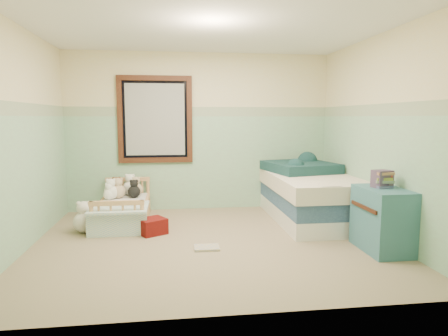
{
  "coord_description": "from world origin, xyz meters",
  "views": [
    {
      "loc": [
        -0.44,
        -4.59,
        1.48
      ],
      "look_at": [
        0.21,
        0.35,
        0.85
      ],
      "focal_mm": 31.82,
      "sensor_mm": 36.0,
      "label": 1
    }
  ],
  "objects": [
    {
      "name": "floor",
      "position": [
        0.0,
        0.0,
        -0.01
      ],
      "size": [
        4.2,
        3.6,
        0.02
      ],
      "primitive_type": "cube",
      "color": "#8A7656",
      "rests_on": "ground"
    },
    {
      "name": "ceiling",
      "position": [
        0.0,
        0.0,
        2.51
      ],
      "size": [
        4.2,
        3.6,
        0.02
      ],
      "primitive_type": "cube",
      "color": "white",
      "rests_on": "wall_back"
    },
    {
      "name": "wall_back",
      "position": [
        0.0,
        1.8,
        1.25
      ],
      "size": [
        4.2,
        0.04,
        2.5
      ],
      "primitive_type": "cube",
      "color": "beige",
      "rests_on": "floor"
    },
    {
      "name": "wall_front",
      "position": [
        0.0,
        -1.8,
        1.25
      ],
      "size": [
        4.2,
        0.04,
        2.5
      ],
      "primitive_type": "cube",
      "color": "beige",
      "rests_on": "floor"
    },
    {
      "name": "wall_left",
      "position": [
        -2.1,
        0.0,
        1.25
      ],
      "size": [
        0.04,
        3.6,
        2.5
      ],
      "primitive_type": "cube",
      "color": "beige",
      "rests_on": "floor"
    },
    {
      "name": "wall_right",
      "position": [
        2.1,
        0.0,
        1.25
      ],
      "size": [
        0.04,
        3.6,
        2.5
      ],
      "primitive_type": "cube",
      "color": "beige",
      "rests_on": "floor"
    },
    {
      "name": "wainscot_mint",
      "position": [
        0.0,
        1.79,
        0.75
      ],
      "size": [
        4.2,
        0.01,
        1.5
      ],
      "primitive_type": "cube",
      "color": "#87AB8D",
      "rests_on": "floor"
    },
    {
      "name": "border_strip",
      "position": [
        0.0,
        1.79,
        1.57
      ],
      "size": [
        4.2,
        0.01,
        0.15
      ],
      "primitive_type": "cube",
      "color": "#4F7154",
      "rests_on": "wall_back"
    },
    {
      "name": "window_frame",
      "position": [
        -0.7,
        1.76,
        1.45
      ],
      "size": [
        1.16,
        0.06,
        1.36
      ],
      "primitive_type": "cube",
      "color": "black",
      "rests_on": "wall_back"
    },
    {
      "name": "window_blinds",
      "position": [
        -0.7,
        1.77,
        1.45
      ],
      "size": [
        0.92,
        0.01,
        1.12
      ],
      "primitive_type": "cube",
      "color": "#B3B3B0",
      "rests_on": "window_frame"
    },
    {
      "name": "toddler_bed_frame",
      "position": [
        -1.14,
        1.05,
        0.09
      ],
      "size": [
        0.68,
        1.36,
        0.18
      ],
      "primitive_type": "cube",
      "color": "tan",
      "rests_on": "floor"
    },
    {
      "name": "toddler_mattress",
      "position": [
        -1.14,
        1.05,
        0.24
      ],
      "size": [
        0.62,
        1.3,
        0.12
      ],
      "primitive_type": "cube",
      "color": "white",
      "rests_on": "toddler_bed_frame"
    },
    {
      "name": "patchwork_quilt",
      "position": [
        -1.14,
        0.63,
        0.31
      ],
      "size": [
        0.74,
        0.68,
        0.03
      ],
      "primitive_type": "cube",
      "color": "#80B6DC",
      "rests_on": "toddler_mattress"
    },
    {
      "name": "plush_bed_brown",
      "position": [
        -1.29,
        1.55,
        0.39
      ],
      "size": [
        0.19,
        0.19,
        0.19
      ],
      "primitive_type": "sphere",
      "color": "brown",
      "rests_on": "toddler_mattress"
    },
    {
      "name": "plush_bed_white",
      "position": [
        -1.09,
        1.55,
        0.41
      ],
      "size": [
        0.22,
        0.22,
        0.22
      ],
      "primitive_type": "sphere",
      "color": "white",
      "rests_on": "toddler_mattress"
    },
    {
      "name": "plush_bed_tan",
      "position": [
        -1.24,
        1.33,
        0.4
      ],
      "size": [
        0.21,
        0.21,
        0.21
      ],
      "primitive_type": "sphere",
      "color": "#C7AD88",
      "rests_on": "toddler_mattress"
    },
    {
      "name": "plush_bed_dark",
      "position": [
        -1.01,
        1.33,
        0.39
      ],
      "size": [
        0.19,
        0.19,
        0.19
      ],
      "primitive_type": "sphere",
      "color": "black",
      "rests_on": "toddler_mattress"
    },
    {
      "name": "plush_floor_cream",
      "position": [
        -1.59,
        0.6,
        0.14
      ],
      "size": [
        0.28,
        0.28,
        0.28
      ],
      "primitive_type": "sphere",
      "color": "silver",
      "rests_on": "floor"
    },
    {
      "name": "plush_floor_tan",
      "position": [
        -1.47,
        0.72,
        0.12
      ],
      "size": [
        0.25,
        0.25,
        0.25
      ],
      "primitive_type": "sphere",
      "color": "#C7AD88",
      "rests_on": "floor"
    },
    {
      "name": "twin_bed_frame",
      "position": [
        1.55,
        0.93,
        0.11
      ],
      "size": [
        1.08,
        2.16,
        0.22
      ],
      "primitive_type": "cube",
      "color": "white",
      "rests_on": "floor"
    },
    {
      "name": "twin_boxspring",
      "position": [
        1.55,
        0.93,
        0.33
      ],
      "size": [
        1.08,
        2.16,
        0.22
      ],
      "primitive_type": "cube",
      "color": "navy",
      "rests_on": "twin_bed_frame"
    },
    {
      "name": "twin_mattress",
      "position": [
        1.55,
        0.93,
        0.55
      ],
      "size": [
        1.12,
        2.2,
        0.22
      ],
      "primitive_type": "cube",
      "color": "beige",
      "rests_on": "twin_boxspring"
    },
    {
      "name": "teal_blanket",
      "position": [
        1.5,
        1.23,
        0.73
      ],
      "size": [
        1.1,
        1.14,
        0.14
      ],
      "primitive_type": "cube",
      "rotation": [
        0.0,
        0.0,
        0.22
      ],
      "color": "#0C2C2B",
      "rests_on": "twin_mattress"
    },
    {
      "name": "dresser",
      "position": [
        1.87,
        -0.56,
        0.35
      ],
      "size": [
        0.44,
        0.71,
        0.71
      ],
      "primitive_type": "cube",
      "color": "#346F78",
      "rests_on": "floor"
    },
    {
      "name": "book_stack",
      "position": [
        1.87,
        -0.5,
        0.8
      ],
      "size": [
        0.22,
        0.19,
        0.2
      ],
      "primitive_type": "cube",
      "rotation": [
        0.0,
        0.0,
        0.22
      ],
      "color": "brown",
      "rests_on": "dresser"
    },
    {
      "name": "red_pillow",
      "position": [
        -0.71,
        0.42,
        0.1
      ],
      "size": [
        0.42,
        0.41,
        0.2
      ],
      "primitive_type": "cube",
      "rotation": [
        0.0,
        0.0,
        0.54
      ],
      "color": "#A1100A",
      "rests_on": "floor"
    },
    {
      "name": "floor_book",
      "position": [
        -0.07,
        -0.25,
        0.01
      ],
      "size": [
        0.29,
        0.23,
        0.03
      ],
      "primitive_type": "cube",
      "rotation": [
        0.0,
        0.0,
        -0.02
      ],
      "color": "#F9CC4A",
      "rests_on": "floor"
    },
    {
      "name": "extra_plush_0",
      "position": [
        -1.0,
        1.51,
        0.39
      ],
      "size": [
        0.2,
        0.2,
        0.2
      ],
      "primitive_type": "sphere",
      "color": "#C7AD88",
      "rests_on": "toddler_mattress"
    },
    {
      "name": "extra_plush_1",
      "position": [
        -1.36,
        1.23,
        0.38
      ],
      "size": [
        0.16,
        0.16,
        0.16
      ],
      "primitive_type": "sphere",
      "color": "white",
      "rests_on": "toddler_mattress"
    },
    {
      "name": "extra_plush_2",
      "position": [
        -1.34,
        1.27,
        0.4
      ],
      "size": [
        0.21,
        0.21,
        0.21
      ],
      "primitive_type": "sphere",
      "color": "white",
      "rests_on": "toddler_mattress"
    }
  ]
}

